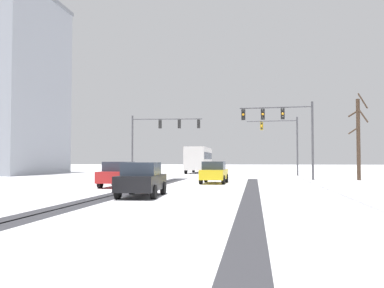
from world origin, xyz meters
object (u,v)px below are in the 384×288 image
(traffic_signal_far_right, at_px, (283,136))
(car_black_third, at_px, (142,179))
(car_yellow_cab_lead, at_px, (214,172))
(bus_oncoming, at_px, (199,158))
(car_red_second, at_px, (119,174))
(bare_tree_sidewalk_far, at_px, (358,137))
(traffic_signal_far_left, at_px, (161,131))
(traffic_signal_near_right, at_px, (283,123))

(traffic_signal_far_right, height_order, car_black_third, traffic_signal_far_right)
(car_yellow_cab_lead, distance_m, bus_oncoming, 24.43)
(car_black_third, bearing_deg, car_red_second, 117.05)
(car_black_third, bearing_deg, bare_tree_sidewalk_far, 51.82)
(bus_oncoming, height_order, bare_tree_sidewalk_far, bare_tree_sidewalk_far)
(car_red_second, height_order, bus_oncoming, bus_oncoming)
(bare_tree_sidewalk_far, bearing_deg, traffic_signal_far_left, 162.75)
(car_red_second, relative_size, bus_oncoming, 0.37)
(traffic_signal_far_left, distance_m, traffic_signal_far_right, 13.64)
(traffic_signal_far_left, relative_size, bus_oncoming, 0.69)
(traffic_signal_near_right, xyz_separation_m, car_yellow_cab_lead, (-5.29, -4.10, -3.97))
(traffic_signal_far_right, distance_m, traffic_signal_near_right, 12.01)
(car_black_third, xyz_separation_m, bare_tree_sidewalk_far, (14.11, 17.94, 2.92))
(traffic_signal_far_left, xyz_separation_m, bare_tree_sidewalk_far, (18.73, -5.82, -1.10))
(car_yellow_cab_lead, bearing_deg, car_red_second, -138.20)
(traffic_signal_far_left, distance_m, bus_oncoming, 12.38)
(car_yellow_cab_lead, xyz_separation_m, bus_oncoming, (-4.38, 24.01, 1.18))
(traffic_signal_far_right, bearing_deg, car_yellow_cab_lead, -110.93)
(traffic_signal_near_right, distance_m, car_black_third, 17.83)
(traffic_signal_far_right, height_order, car_red_second, traffic_signal_far_right)
(traffic_signal_near_right, relative_size, car_red_second, 1.58)
(traffic_signal_far_right, distance_m, car_yellow_cab_lead, 17.58)
(car_red_second, bearing_deg, traffic_signal_far_left, 94.33)
(car_yellow_cab_lead, xyz_separation_m, car_black_third, (-2.31, -11.53, 0.00))
(traffic_signal_far_right, relative_size, bus_oncoming, 0.59)
(traffic_signal_near_right, xyz_separation_m, bare_tree_sidewalk_far, (6.51, 2.32, -1.05))
(car_yellow_cab_lead, bearing_deg, traffic_signal_far_left, 119.53)
(car_yellow_cab_lead, relative_size, bus_oncoming, 0.38)
(car_red_second, xyz_separation_m, car_black_third, (3.32, -6.50, 0.00))
(car_red_second, distance_m, car_black_third, 7.29)
(traffic_signal_far_left, relative_size, traffic_signal_far_right, 1.16)
(traffic_signal_near_right, bearing_deg, bare_tree_sidewalk_far, 19.60)
(bare_tree_sidewalk_far, bearing_deg, car_red_second, -146.70)
(bus_oncoming, relative_size, bare_tree_sidewalk_far, 1.49)
(car_yellow_cab_lead, bearing_deg, traffic_signal_far_right, 69.07)
(traffic_signal_far_left, bearing_deg, traffic_signal_near_right, -33.64)
(traffic_signal_far_right, xyz_separation_m, bus_oncoming, (-10.53, 7.94, -2.41))
(traffic_signal_near_right, bearing_deg, car_yellow_cab_lead, -142.23)
(traffic_signal_far_right, relative_size, car_black_third, 1.55)
(traffic_signal_far_left, distance_m, car_yellow_cab_lead, 14.63)
(traffic_signal_near_right, xyz_separation_m, bus_oncoming, (-9.68, 19.91, -2.80))
(car_black_third, bearing_deg, bus_oncoming, 93.34)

